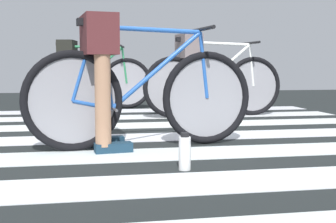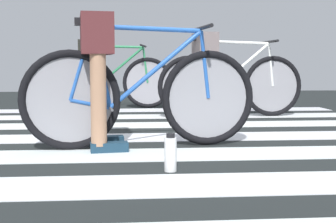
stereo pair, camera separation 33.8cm
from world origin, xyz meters
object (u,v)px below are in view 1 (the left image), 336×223
Objects in this scene: cyclist_3_of_3 at (68,65)px; water_bottle at (185,152)px; bicycle_1_of_3 at (142,96)px; bicycle_2_of_3 at (214,84)px; cyclist_1_of_3 at (100,63)px; cyclist_2_of_3 at (189,64)px; bicycle_3_of_3 at (90,81)px.

water_bottle is (0.83, -3.97, -0.52)m from cyclist_3_of_3.
bicycle_1_of_3 and bicycle_2_of_3 have the same top height.
cyclist_1_of_3 is 0.99× the size of cyclist_2_of_3.
bicycle_3_of_3 is (-1.44, 1.29, 0.00)m from bicycle_2_of_3.
cyclist_1_of_3 reaches higher than bicycle_3_of_3.
bicycle_2_of_3 is at bearing 70.66° from water_bottle.
water_bottle is at bearing -108.49° from cyclist_2_of_3.
bicycle_2_of_3 is 7.92× the size of water_bottle.
cyclist_3_of_3 is at bearing 137.34° from bicycle_2_of_3.
bicycle_1_of_3 is 2.15m from bicycle_2_of_3.
water_bottle is at bearing -69.31° from cyclist_3_of_3.
cyclist_1_of_3 is 1.00m from water_bottle.
bicycle_1_of_3 is 0.83m from water_bottle.
cyclist_1_of_3 is 1.00× the size of cyclist_3_of_3.
bicycle_2_of_3 is 1.01× the size of bicycle_3_of_3.
cyclist_1_of_3 is 2.16m from cyclist_2_of_3.
water_bottle is at bearing -114.56° from bicycle_2_of_3.
cyclist_2_of_3 reaches higher than bicycle_3_of_3.
cyclist_2_of_3 is at bearing -34.58° from cyclist_3_of_3.
cyclist_2_of_3 is 1.98m from cyclist_3_of_3.
bicycle_2_of_3 is 2.80m from water_bottle.
bicycle_3_of_3 is at bearing 0.00° from cyclist_3_of_3.
cyclist_1_of_3 reaches higher than bicycle_2_of_3.
cyclist_1_of_3 and cyclist_3_of_3 have the same top height.
bicycle_1_of_3 is 1.00× the size of bicycle_2_of_3.
bicycle_1_of_3 is 2.01m from cyclist_2_of_3.
cyclist_2_of_3 is at bearing -180.00° from bicycle_2_of_3.
bicycle_3_of_3 is 3.96m from water_bottle.
bicycle_3_of_3 is 1.79× the size of cyclist_3_of_3.
cyclist_1_of_3 is 3.20m from bicycle_3_of_3.
cyclist_2_of_3 is (0.77, 1.84, 0.24)m from bicycle_1_of_3.
cyclist_2_of_3 is 1.01× the size of cyclist_3_of_3.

